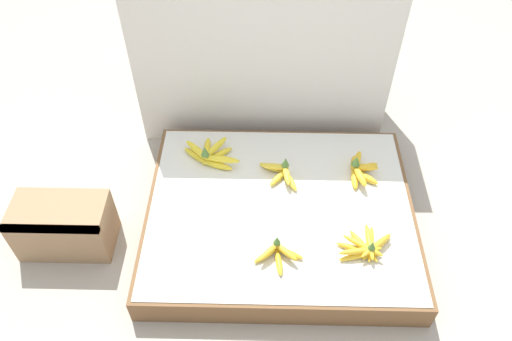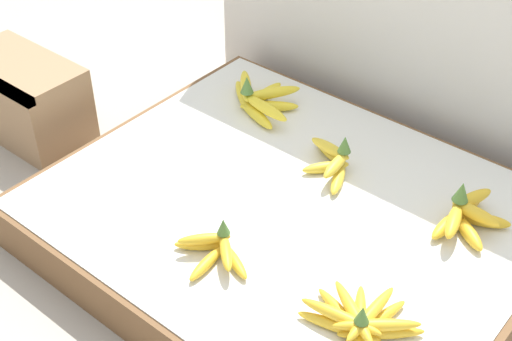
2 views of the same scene
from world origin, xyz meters
name	(u,v)px [view 2 (image 2 of 2)]	position (x,y,z in m)	size (l,w,h in m)	color
ground_plane	(289,243)	(0.00, 0.00, 0.00)	(10.00, 10.00, 0.00)	#A89E8E
display_platform	(290,223)	(0.00, 0.00, 0.06)	(1.08, 0.89, 0.13)	brown
wooden_crate	(24,98)	(-0.86, -0.11, 0.11)	(0.37, 0.20, 0.23)	#997551
banana_bunch_front_midleft	(215,250)	(-0.01, -0.24, 0.15)	(0.19, 0.14, 0.09)	gold
banana_bunch_front_midright	(360,320)	(0.32, -0.21, 0.15)	(0.22, 0.17, 0.08)	gold
banana_bunch_middle_left	(259,99)	(-0.31, 0.26, 0.16)	(0.26, 0.20, 0.11)	yellow
banana_bunch_middle_midleft	(333,160)	(0.00, 0.16, 0.16)	(0.17, 0.17, 0.10)	gold
banana_bunch_middle_midright	(466,215)	(0.34, 0.18, 0.16)	(0.13, 0.21, 0.11)	gold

